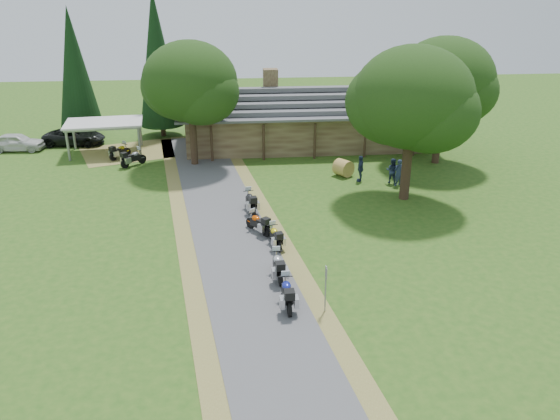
{
  "coord_description": "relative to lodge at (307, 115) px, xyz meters",
  "views": [
    {
      "loc": [
        -0.72,
        -21.39,
        12.71
      ],
      "look_at": [
        1.88,
        5.32,
        1.6
      ],
      "focal_mm": 35.0,
      "sensor_mm": 36.0,
      "label": 1
    }
  ],
  "objects": [
    {
      "name": "motorcycle_carport_b",
      "position": [
        -13.92,
        -4.99,
        -1.77
      ],
      "size": [
        1.87,
        1.85,
        1.35
      ],
      "primitive_type": null,
      "rotation": [
        0.0,
        0.0,
        0.78
      ],
      "color": "gray",
      "rests_on": "ground"
    },
    {
      "name": "hay_bale",
      "position": [
        1.4,
        -8.86,
        -1.86
      ],
      "size": [
        1.59,
        1.57,
        1.19
      ],
      "primitive_type": "cylinder",
      "rotation": [
        1.57,
        0.0,
        0.59
      ],
      "color": "olive",
      "rests_on": "ground"
    },
    {
      "name": "car_white_sedan",
      "position": [
        -24.06,
        0.06,
        -1.53
      ],
      "size": [
        2.59,
        5.62,
        1.84
      ],
      "primitive_type": "imported",
      "rotation": [
        0.0,
        0.0,
        1.52
      ],
      "color": "silver",
      "rests_on": "ground"
    },
    {
      "name": "person_c",
      "position": [
        2.34,
        -10.08,
        -1.38
      ],
      "size": [
        0.63,
        0.73,
        2.15
      ],
      "primitive_type": "imported",
      "rotation": [
        0.0,
        0.0,
        4.35
      ],
      "color": "navy",
      "rests_on": "ground"
    },
    {
      "name": "cedar_far",
      "position": [
        -19.77,
        4.52,
        3.13
      ],
      "size": [
        3.67,
        3.67,
        11.16
      ],
      "primitive_type": "cone",
      "color": "black",
      "rests_on": "ground"
    },
    {
      "name": "carport",
      "position": [
        -16.58,
        -1.27,
        -1.16
      ],
      "size": [
        6.38,
        4.63,
        2.59
      ],
      "primitive_type": null,
      "rotation": [
        0.0,
        0.0,
        0.11
      ],
      "color": "silver",
      "rests_on": "ground"
    },
    {
      "name": "motorcycle_row_b",
      "position": [
        -4.64,
        -23.04,
        -1.79
      ],
      "size": [
        0.74,
        1.97,
        1.33
      ],
      "primitive_type": null,
      "rotation": [
        0.0,
        0.0,
        1.63
      ],
      "color": "#A5A7AD",
      "rests_on": "ground"
    },
    {
      "name": "oak_driveway",
      "position": [
        4.36,
        -13.67,
        2.78
      ],
      "size": [
        7.27,
        7.27,
        10.45
      ],
      "primitive_type": null,
      "color": "black",
      "rests_on": "ground"
    },
    {
      "name": "motorcycle_carport_a",
      "position": [
        -15.25,
        -2.99,
        -1.8
      ],
      "size": [
        1.61,
        1.89,
        1.29
      ],
      "primitive_type": null,
      "rotation": [
        0.0,
        0.0,
        0.94
      ],
      "color": "gold",
      "rests_on": "ground"
    },
    {
      "name": "lodge",
      "position": [
        0.0,
        0.0,
        0.0
      ],
      "size": [
        21.4,
        9.4,
        4.9
      ],
      "primitive_type": null,
      "color": "brown",
      "rests_on": "ground"
    },
    {
      "name": "driveway",
      "position": [
        -6.5,
        -20.0,
        -2.45
      ],
      "size": [
        51.95,
        51.95,
        0.0
      ],
      "primitive_type": "plane",
      "rotation": [
        0.0,
        0.0,
        0.14
      ],
      "color": "#454548",
      "rests_on": "ground"
    },
    {
      "name": "motorcycle_row_e",
      "position": [
        -5.53,
        -14.82,
        -1.77
      ],
      "size": [
        0.98,
        2.06,
        1.35
      ],
      "primitive_type": null,
      "rotation": [
        0.0,
        0.0,
        1.74
      ],
      "color": "black",
      "rests_on": "ground"
    },
    {
      "name": "person_a",
      "position": [
        4.68,
        -11.21,
        -1.37
      ],
      "size": [
        0.75,
        0.69,
        2.16
      ],
      "primitive_type": "imported",
      "rotation": [
        0.0,
        0.0,
        3.65
      ],
      "color": "navy",
      "rests_on": "ground"
    },
    {
      "name": "person_b",
      "position": [
        4.42,
        -10.67,
        -1.42
      ],
      "size": [
        0.72,
        0.67,
        2.07
      ],
      "primitive_type": "imported",
      "rotation": [
        0.0,
        0.0,
        2.57
      ],
      "color": "navy",
      "rests_on": "ground"
    },
    {
      "name": "motorcycle_row_d",
      "position": [
        -5.27,
        -17.97,
        -1.82
      ],
      "size": [
        1.51,
        1.85,
        1.25
      ],
      "primitive_type": null,
      "rotation": [
        0.0,
        0.0,
        2.16
      ],
      "color": "#E34B03",
      "rests_on": "ground"
    },
    {
      "name": "oak_lodge_right",
      "position": [
        9.11,
        -6.46,
        2.66
      ],
      "size": [
        7.22,
        7.22,
        10.22
      ],
      "primitive_type": null,
      "color": "black",
      "rests_on": "ground"
    },
    {
      "name": "cedar_near",
      "position": [
        -12.56,
        3.83,
        3.84
      ],
      "size": [
        3.84,
        3.84,
        12.59
      ],
      "primitive_type": "cone",
      "color": "black",
      "rests_on": "ground"
    },
    {
      "name": "car_dark_suv",
      "position": [
        -19.8,
        1.48,
        -1.4
      ],
      "size": [
        2.83,
        5.68,
        2.1
      ],
      "primitive_type": "imported",
      "rotation": [
        0.0,
        0.0,
        1.48
      ],
      "color": "black",
      "rests_on": "ground"
    },
    {
      "name": "motorcycle_row_a",
      "position": [
        -4.48,
        -25.53,
        -1.77
      ],
      "size": [
        0.68,
        2.0,
        1.36
      ],
      "primitive_type": null,
      "rotation": [
        0.0,
        0.0,
        1.59
      ],
      "color": "#192297",
      "rests_on": "ground"
    },
    {
      "name": "oak_lodge_left",
      "position": [
        -9.33,
        -5.06,
        2.58
      ],
      "size": [
        6.87,
        6.87,
        10.07
      ],
      "primitive_type": null,
      "color": "black",
      "rests_on": "ground"
    },
    {
      "name": "ground",
      "position": [
        -6.0,
        -24.0,
        -2.45
      ],
      "size": [
        120.0,
        120.0,
        0.0
      ],
      "primitive_type": "plane",
      "color": "#285217",
      "rests_on": "ground"
    },
    {
      "name": "sign_post",
      "position": [
        -2.95,
        -26.12,
        -1.38
      ],
      "size": [
        0.38,
        0.06,
        2.13
      ],
      "primitive_type": null,
      "color": "gray",
      "rests_on": "ground"
    },
    {
      "name": "motorcycle_row_c",
      "position": [
        -4.47,
        -19.74,
        -1.84
      ],
      "size": [
        0.92,
        1.86,
        1.22
      ],
      "primitive_type": null,
      "rotation": [
        0.0,
        0.0,
        1.77
      ],
      "color": "#D2C310",
      "rests_on": "ground"
    }
  ]
}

